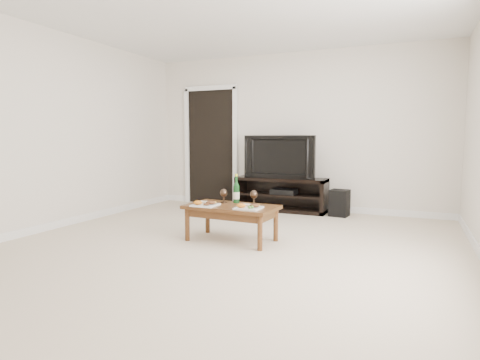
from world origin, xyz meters
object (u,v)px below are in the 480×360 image
media_console (281,194)px  television (281,157)px  subwoofer (339,203)px  coffee_table (231,223)px

media_console → television: size_ratio=1.25×
media_console → subwoofer: bearing=-4.5°
television → coffee_table: 2.21m
coffee_table → television: bearing=91.5°
subwoofer → television: bearing=-177.7°
media_console → subwoofer: 0.97m
media_console → coffee_table: media_console is taller
media_console → coffee_table: bearing=-88.5°
television → subwoofer: size_ratio=2.95×
media_console → coffee_table: (0.06, -2.10, -0.07)m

